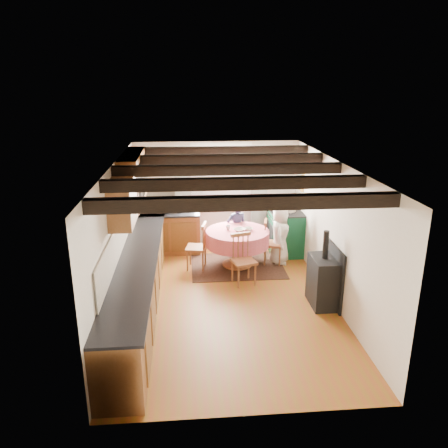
{
  "coord_description": "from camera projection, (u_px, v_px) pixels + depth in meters",
  "views": [
    {
      "loc": [
        -0.65,
        -6.79,
        3.62
      ],
      "look_at": [
        0.0,
        0.8,
        1.15
      ],
      "focal_mm": 35.22,
      "sensor_mm": 36.0,
      "label": 1
    }
  ],
  "objects": [
    {
      "name": "canister_tall",
      "position": [
        160.0,
        209.0,
        9.43
      ],
      "size": [
        0.12,
        0.12,
        0.21
      ],
      "primitive_type": "cylinder",
      "color": "#262628",
      "rests_on": "worktop_back"
    },
    {
      "name": "curtain_left",
      "position": [
        183.0,
        201.0,
        9.72
      ],
      "size": [
        0.35,
        0.1,
        2.1
      ],
      "primitive_type": "cube",
      "color": "#AAAAAA",
      "rests_on": "wall_back"
    },
    {
      "name": "curtain_rod",
      "position": [
        221.0,
        151.0,
        9.45
      ],
      "size": [
        2.0,
        0.03,
        0.03
      ],
      "primitive_type": "cylinder",
      "rotation": [
        0.0,
        1.57,
        0.0
      ],
      "color": "black",
      "rests_on": "wall_back"
    },
    {
      "name": "canister_wide",
      "position": [
        166.0,
        208.0,
        9.5
      ],
      "size": [
        0.19,
        0.19,
        0.21
      ],
      "primitive_type": "cylinder",
      "color": "#262628",
      "rests_on": "worktop_back"
    },
    {
      "name": "wall_cabinet_glass",
      "position": [
        133.0,
        178.0,
        8.01
      ],
      "size": [
        0.34,
        1.8,
        0.9
      ],
      "primitive_type": "cube",
      "color": "brown",
      "rests_on": "wall_left"
    },
    {
      "name": "window_frame",
      "position": [
        221.0,
        178.0,
        9.71
      ],
      "size": [
        1.34,
        0.03,
        1.54
      ],
      "primitive_type": "cube",
      "color": "white",
      "rests_on": "wall_back"
    },
    {
      "name": "chair_right",
      "position": [
        273.0,
        242.0,
        9.07
      ],
      "size": [
        0.5,
        0.48,
        0.93
      ],
      "primitive_type": null,
      "rotation": [
        0.0,
        0.0,
        1.35
      ],
      "color": "#94592F",
      "rests_on": "floor"
    },
    {
      "name": "base_cabinet_back",
      "position": [
        170.0,
        233.0,
        9.71
      ],
      "size": [
        1.3,
        0.6,
        0.88
      ],
      "primitive_type": "cube",
      "color": "brown",
      "rests_on": "floor"
    },
    {
      "name": "bowl_b",
      "position": [
        248.0,
        229.0,
        8.82
      ],
      "size": [
        0.26,
        0.26,
        0.06
      ],
      "primitive_type": "imported",
      "rotation": [
        0.0,
        0.0,
        2.27
      ],
      "color": "silver",
      "rests_on": "dining_table"
    },
    {
      "name": "curtain_right",
      "position": [
        259.0,
        200.0,
        9.86
      ],
      "size": [
        0.35,
        0.1,
        2.1
      ],
      "primitive_type": "cube",
      "color": "#AAAAAA",
      "rests_on": "wall_back"
    },
    {
      "name": "wall_left",
      "position": [
        117.0,
        239.0,
        7.09
      ],
      "size": [
        0.0,
        5.5,
        2.4
      ],
      "primitive_type": "cube",
      "color": "silver",
      "rests_on": "ground"
    },
    {
      "name": "worktop_back",
      "position": [
        170.0,
        213.0,
        9.55
      ],
      "size": [
        1.3,
        0.64,
        0.04
      ],
      "primitive_type": "cube",
      "color": "black",
      "rests_on": "base_cabinet_back"
    },
    {
      "name": "splash_back",
      "position": [
        172.0,
        196.0,
        9.74
      ],
      "size": [
        1.4,
        0.02,
        0.55
      ],
      "primitive_type": "cube",
      "color": "beige",
      "rests_on": "wall_back"
    },
    {
      "name": "splash_left",
      "position": [
        121.0,
        233.0,
        7.38
      ],
      "size": [
        0.02,
        4.5,
        0.55
      ],
      "primitive_type": "cube",
      "color": "beige",
      "rests_on": "wall_left"
    },
    {
      "name": "beam_c",
      "position": [
        228.0,
        169.0,
        6.89
      ],
      "size": [
        3.6,
        0.16,
        0.16
      ],
      "primitive_type": "cube",
      "color": "black",
      "rests_on": "ceiling"
    },
    {
      "name": "bowl_a",
      "position": [
        239.0,
        230.0,
        8.78
      ],
      "size": [
        0.31,
        0.31,
        0.06
      ],
      "primitive_type": "imported",
      "rotation": [
        0.0,
        0.0,
        3.69
      ],
      "color": "silver",
      "rests_on": "dining_table"
    },
    {
      "name": "beam_e",
      "position": [
        219.0,
        151.0,
        8.79
      ],
      "size": [
        3.6,
        0.16,
        0.16
      ],
      "primitive_type": "cube",
      "color": "black",
      "rests_on": "ceiling"
    },
    {
      "name": "wall_right",
      "position": [
        335.0,
        233.0,
        7.38
      ],
      "size": [
        0.0,
        5.5,
        2.4
      ],
      "primitive_type": "cube",
      "color": "silver",
      "rests_on": "ground"
    },
    {
      "name": "aga_range",
      "position": [
        284.0,
        230.0,
        9.71
      ],
      "size": [
        0.69,
        1.07,
        0.98
      ],
      "primitive_type": null,
      "color": "#0D4528",
      "rests_on": "floor"
    },
    {
      "name": "dining_table",
      "position": [
        237.0,
        249.0,
        8.94
      ],
      "size": [
        1.28,
        1.28,
        0.77
      ],
      "primitive_type": null,
      "color": "#C16C7C",
      "rests_on": "floor"
    },
    {
      "name": "wall_front",
      "position": [
        253.0,
        323.0,
        4.63
      ],
      "size": [
        3.6,
        0.0,
        2.4
      ],
      "primitive_type": "cube",
      "color": "silver",
      "rests_on": "ground"
    },
    {
      "name": "cup",
      "position": [
        228.0,
        228.0,
        8.86
      ],
      "size": [
        0.12,
        0.12,
        0.09
      ],
      "primitive_type": "imported",
      "rotation": [
        0.0,
        0.0,
        2.89
      ],
      "color": "silver",
      "rests_on": "dining_table"
    },
    {
      "name": "worktop_left",
      "position": [
        139.0,
        256.0,
        7.21
      ],
      "size": [
        0.64,
        5.3,
        0.04
      ],
      "primitive_type": "cube",
      "color": "black",
      "rests_on": "base_cabinet_left"
    },
    {
      "name": "canister_slim",
      "position": [
        179.0,
        206.0,
        9.45
      ],
      "size": [
        0.11,
        0.11,
        0.3
      ],
      "primitive_type": "cylinder",
      "color": "#262628",
      "rests_on": "worktop_back"
    },
    {
      "name": "ceiling",
      "position": [
        228.0,
        164.0,
        6.87
      ],
      "size": [
        3.6,
        5.5,
        0.0
      ],
      "primitive_type": "cube",
      "color": "white",
      "rests_on": "ground"
    },
    {
      "name": "cast_iron_stove",
      "position": [
        324.0,
        269.0,
        7.3
      ],
      "size": [
        0.4,
        0.66,
        1.32
      ],
      "primitive_type": null,
      "color": "black",
      "rests_on": "floor"
    },
    {
      "name": "beam_d",
      "position": [
        223.0,
        159.0,
        7.84
      ],
      "size": [
        3.6,
        0.16,
        0.16
      ],
      "primitive_type": "cube",
      "color": "black",
      "rests_on": "ceiling"
    },
    {
      "name": "child_right",
      "position": [
        280.0,
        235.0,
        9.05
      ],
      "size": [
        0.53,
        0.68,
        1.23
      ],
      "primitive_type": "imported",
      "rotation": [
        0.0,
        0.0,
        1.32
      ],
      "color": "silver",
      "rests_on": "floor"
    },
    {
      "name": "window_pane",
      "position": [
        221.0,
        178.0,
        9.72
      ],
      "size": [
        1.2,
        0.01,
        1.4
      ],
      "primitive_type": "cube",
      "color": "white",
      "rests_on": "wall_back"
    },
    {
      "name": "beam_a",
      "position": [
        245.0,
        203.0,
        5.0
      ],
      "size": [
        3.6,
        0.16,
        0.16
      ],
      "primitive_type": "cube",
      "color": "black",
      "rests_on": "ceiling"
    },
    {
      "name": "child_far",
      "position": [
        237.0,
        229.0,
        9.43
      ],
      "size": [
        0.49,
        0.37,
        1.21
      ],
      "primitive_type": "imported",
      "rotation": [
        0.0,
        0.0,
        3.35
      ],
      "color": "#272643",
      "rests_on": "floor"
    },
    {
      "name": "rug",
      "position": [
        237.0,
        266.0,
        9.06
      ],
      "size": [
        1.87,
        1.46,
        0.01
      ],
      "primitive_type": "cube",
      "color": "black",
      "rests_on": "floor"
    },
    {
      "name": "wall_back",
      "position": [
        217.0,
        195.0,
        9.84
      ],
      "size": [
        3.6,
        0.0,
        2.4
      ],
      "primitive_type": "cube",
      "color": "silver",
      "rests_on": "ground"
    },
    {
      "name": "floor",
      "position": [
        228.0,
        301.0,
        7.61
      ],
      "size": [
        3.6,
        5.5,
        0.0
      ],
      "primitive_type": "cube",
      "color": "#964A1C",
      "rests_on": "ground"
    },
    {
      "name": "wall_picture",
      "position": [
        300.0,
        176.0,
        9.41
      ],
      "size": [
        0.04,
        0.5,
        0.6
      ],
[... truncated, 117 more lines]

